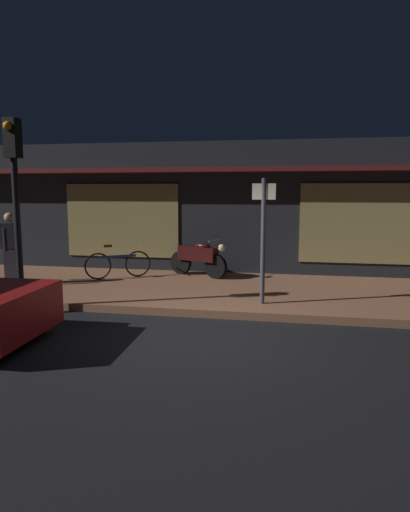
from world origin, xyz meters
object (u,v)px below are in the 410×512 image
at_px(motorcycle, 199,257).
at_px(bicycle_parked, 118,264).
at_px(person_photographer, 11,247).
at_px(sign_post, 263,233).
at_px(traffic_light_pole, 15,182).

bearing_deg(motorcycle, bicycle_parked, -162.23).
bearing_deg(person_photographer, motorcycle, 23.99).
height_order(motorcycle, sign_post, sign_post).
distance_m(person_photographer, traffic_light_pole, 2.76).
height_order(motorcycle, traffic_light_pole, traffic_light_pole).
bearing_deg(bicycle_parked, traffic_light_pole, -103.12).
bearing_deg(person_photographer, sign_post, -7.45).
height_order(bicycle_parked, person_photographer, person_photographer).
xyz_separation_m(bicycle_parked, person_photographer, (-2.14, -1.19, 0.52)).
bearing_deg(sign_post, person_photographer, 172.55).
distance_m(bicycle_parked, person_photographer, 2.51).
xyz_separation_m(motorcycle, traffic_light_pole, (-2.65, -3.69, 1.83)).
relative_size(bicycle_parked, traffic_light_pole, 0.39).
bearing_deg(bicycle_parked, person_photographer, -150.86).
bearing_deg(bicycle_parked, motorcycle, 17.77).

